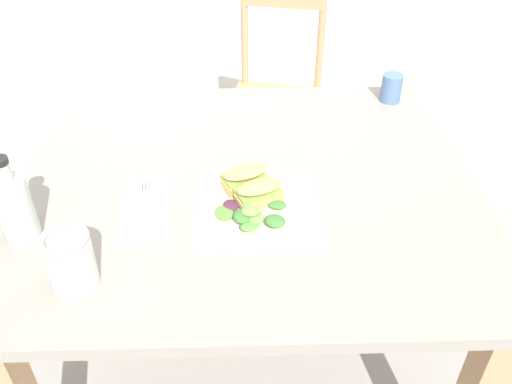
# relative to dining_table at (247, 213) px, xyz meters

# --- Properties ---
(dining_table) EXTENTS (1.14, 1.03, 0.74)m
(dining_table) POSITION_rel_dining_table_xyz_m (0.00, 0.00, 0.00)
(dining_table) COLOR gray
(dining_table) RESTS_ON ground
(chair_wooden_far) EXTENTS (0.48, 0.48, 0.87)m
(chair_wooden_far) POSITION_rel_dining_table_xyz_m (0.14, 1.02, -0.17)
(chair_wooden_far) COLOR tan
(chair_wooden_far) RESTS_ON ground
(plate_lunch) EXTENTS (0.30, 0.30, 0.01)m
(plate_lunch) POSITION_rel_dining_table_xyz_m (0.02, -0.13, 0.12)
(plate_lunch) COLOR beige
(plate_lunch) RESTS_ON dining_table
(sandwich_half_front) EXTENTS (0.12, 0.10, 0.06)m
(sandwich_half_front) POSITION_rel_dining_table_xyz_m (0.03, -0.12, 0.16)
(sandwich_half_front) COLOR tan
(sandwich_half_front) RESTS_ON plate_lunch
(sandwich_half_back) EXTENTS (0.12, 0.10, 0.06)m
(sandwich_half_back) POSITION_rel_dining_table_xyz_m (-0.00, -0.06, 0.16)
(sandwich_half_back) COLOR tan
(sandwich_half_back) RESTS_ON plate_lunch
(salad_mixed_greens) EXTENTS (0.17, 0.13, 0.04)m
(salad_mixed_greens) POSITION_rel_dining_table_xyz_m (0.01, -0.18, 0.15)
(salad_mixed_greens) COLOR #84A84C
(salad_mixed_greens) RESTS_ON plate_lunch
(napkin_folded) EXTENTS (0.14, 0.26, 0.00)m
(napkin_folded) POSITION_rel_dining_table_xyz_m (-0.24, -0.12, 0.12)
(napkin_folded) COLOR silver
(napkin_folded) RESTS_ON dining_table
(fork_on_napkin) EXTENTS (0.04, 0.19, 0.00)m
(fork_on_napkin) POSITION_rel_dining_table_xyz_m (-0.24, -0.10, 0.12)
(fork_on_napkin) COLOR silver
(fork_on_napkin) RESTS_ON napkin_folded
(bottle_cold_brew) EXTENTS (0.07, 0.07, 0.21)m
(bottle_cold_brew) POSITION_rel_dining_table_xyz_m (-0.49, -0.22, 0.19)
(bottle_cold_brew) COLOR black
(bottle_cold_brew) RESTS_ON dining_table
(mason_jar_iced_tea) EXTENTS (0.09, 0.09, 0.12)m
(mason_jar_iced_tea) POSITION_rel_dining_table_xyz_m (-0.34, -0.36, 0.18)
(mason_jar_iced_tea) COLOR #C67528
(mason_jar_iced_tea) RESTS_ON dining_table
(cup_extra_side) EXTENTS (0.06, 0.06, 0.09)m
(cup_extra_side) POSITION_rel_dining_table_xyz_m (0.46, 0.41, 0.16)
(cup_extra_side) COLOR #4C6B93
(cup_extra_side) RESTS_ON dining_table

